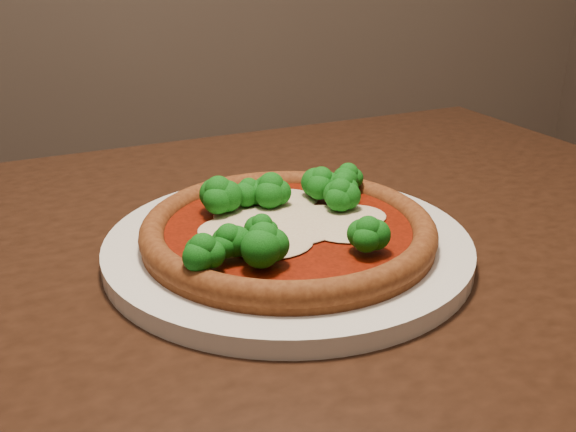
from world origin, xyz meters
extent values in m
cube|color=black|center=(0.22, 0.01, 0.73)|extent=(1.33, 1.08, 0.04)
cylinder|color=black|center=(0.67, 0.49, 0.35)|extent=(0.06, 0.06, 0.71)
cylinder|color=silver|center=(0.25, 0.02, 0.76)|extent=(0.36, 0.36, 0.02)
cylinder|color=brown|center=(0.25, 0.01, 0.77)|extent=(0.28, 0.28, 0.01)
torus|color=brown|center=(0.25, 0.01, 0.78)|extent=(0.28, 0.28, 0.02)
cylinder|color=#701405|center=(0.25, 0.01, 0.78)|extent=(0.24, 0.24, 0.00)
ellipsoid|color=beige|center=(0.24, 0.01, 0.78)|extent=(0.12, 0.11, 0.01)
ellipsoid|color=beige|center=(0.29, 0.02, 0.78)|extent=(0.07, 0.06, 0.01)
ellipsoid|color=beige|center=(0.26, 0.07, 0.78)|extent=(0.07, 0.06, 0.01)
ellipsoid|color=beige|center=(0.20, 0.01, 0.78)|extent=(0.07, 0.06, 0.01)
ellipsoid|color=beige|center=(0.22, 0.04, 0.78)|extent=(0.07, 0.06, 0.01)
ellipsoid|color=beige|center=(0.23, -0.02, 0.78)|extent=(0.08, 0.07, 0.01)
ellipsoid|color=beige|center=(0.32, 0.01, 0.78)|extent=(0.06, 0.06, 0.01)
ellipsoid|color=beige|center=(0.30, -0.01, 0.78)|extent=(0.08, 0.07, 0.01)
ellipsoid|color=beige|center=(0.24, 0.08, 0.78)|extent=(0.05, 0.04, 0.00)
ellipsoid|color=beige|center=(0.25, 0.01, 0.78)|extent=(0.11, 0.10, 0.01)
ellipsoid|color=#137A17|center=(0.22, -0.03, 0.80)|extent=(0.03, 0.03, 0.03)
ellipsoid|color=#137A17|center=(0.16, -0.07, 0.80)|extent=(0.04, 0.04, 0.03)
ellipsoid|color=#137A17|center=(0.31, 0.03, 0.80)|extent=(0.04, 0.04, 0.03)
ellipsoid|color=#137A17|center=(0.32, 0.05, 0.80)|extent=(0.04, 0.04, 0.03)
ellipsoid|color=#137A17|center=(0.22, 0.06, 0.80)|extent=(0.04, 0.04, 0.03)
ellipsoid|color=#137A17|center=(0.30, -0.06, 0.80)|extent=(0.04, 0.04, 0.03)
ellipsoid|color=#137A17|center=(0.30, 0.07, 0.81)|extent=(0.04, 0.04, 0.04)
ellipsoid|color=#137A17|center=(0.33, 0.08, 0.80)|extent=(0.04, 0.04, 0.03)
ellipsoid|color=#137A17|center=(0.19, -0.05, 0.80)|extent=(0.04, 0.04, 0.03)
ellipsoid|color=#137A17|center=(0.31, 0.03, 0.80)|extent=(0.04, 0.04, 0.04)
ellipsoid|color=#137A17|center=(0.19, 0.05, 0.81)|extent=(0.05, 0.05, 0.04)
ellipsoid|color=#137A17|center=(0.21, -0.07, 0.81)|extent=(0.05, 0.05, 0.04)
ellipsoid|color=#137A17|center=(0.24, 0.05, 0.81)|extent=(0.05, 0.05, 0.04)
camera|label=1|loc=(0.12, -0.54, 1.03)|focal=40.00mm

